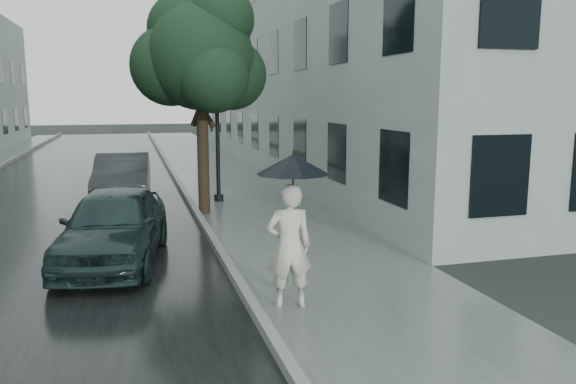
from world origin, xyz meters
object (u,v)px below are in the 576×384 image
object	(u,v)px
pedestrian	(289,246)
street_tree	(200,56)
lamp_post	(212,99)
car_far	(123,178)
car_near	(114,225)

from	to	relation	value
pedestrian	street_tree	distance (m)	7.80
lamp_post	car_far	bearing A→B (deg)	148.46
car_near	street_tree	bearing A→B (deg)	71.81
lamp_post	car_near	size ratio (longest dim) A/B	1.28
lamp_post	car_near	world-z (taller)	lamp_post
lamp_post	street_tree	bearing A→B (deg)	-123.62
lamp_post	car_far	xyz separation A→B (m)	(-2.55, 0.71, -2.26)
street_tree	car_near	distance (m)	5.70
street_tree	lamp_post	size ratio (longest dim) A/B	1.11
car_near	car_far	size ratio (longest dim) A/B	0.96
pedestrian	car_far	world-z (taller)	pedestrian
street_tree	lamp_post	world-z (taller)	street_tree
pedestrian	lamp_post	distance (m)	8.93
street_tree	car_far	world-z (taller)	street_tree
pedestrian	car_far	size ratio (longest dim) A/B	0.43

